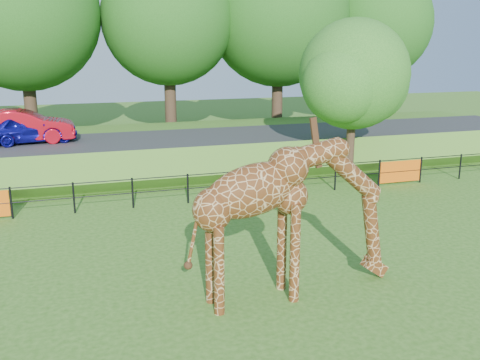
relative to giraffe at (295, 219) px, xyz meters
The scene contains 10 objects.
ground 1.98m from the giraffe, behind, with size 90.00×90.00×0.00m, color #326318.
giraffe is the anchor object (origin of this frame).
perimeter_fence 8.11m from the giraffe, 95.53° to the left, with size 28.07×0.10×1.10m, color black, non-canonical shape.
embankment 15.54m from the giraffe, 92.86° to the left, with size 40.00×9.00×1.30m, color #326318.
road 14.00m from the giraffe, 93.16° to the left, with size 40.00×5.00×0.12m, color #28282A.
car_blue 15.90m from the giraffe, 113.66° to the left, with size 1.57×3.91×1.33m, color #1614A5.
car_red 16.18m from the giraffe, 114.69° to the left, with size 1.57×4.50×1.48m, color red.
visitor 10.83m from the giraffe, 66.04° to the left, with size 0.54×0.35×1.48m, color black.
tree_east 12.03m from the giraffe, 54.60° to the left, with size 5.40×4.71×6.76m.
bg_tree_line 22.65m from the giraffe, 87.09° to the left, with size 37.30×8.80×11.82m.
Camera 1 is at (-3.91, -10.55, 5.66)m, focal length 40.00 mm.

